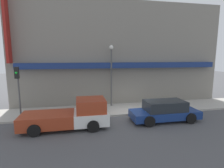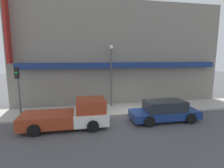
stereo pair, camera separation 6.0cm
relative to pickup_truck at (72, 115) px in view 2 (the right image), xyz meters
name	(u,v)px [view 2 (the right image)]	position (x,y,z in m)	size (l,w,h in m)	color
ground_plane	(132,116)	(4.54, 1.46, -0.81)	(80.00, 80.00, 0.00)	#4C4C4F
sidewalk	(126,109)	(4.54, 3.06, -0.74)	(36.00, 3.20, 0.14)	#ADA89E
building	(119,54)	(4.52, 6.14, 3.98)	(19.80, 3.80, 11.24)	gray
pickup_truck	(72,115)	(0.00, 0.00, 0.00)	(5.44, 2.19, 1.85)	white
parked_car	(164,111)	(6.48, 0.00, -0.09)	(4.87, 2.01, 1.46)	navy
fire_hydrant	(92,108)	(1.52, 2.33, -0.31)	(0.22, 0.22, 0.71)	yellow
street_lamp	(111,68)	(3.38, 4.06, 2.72)	(0.36, 0.36, 5.41)	#4C4C4C
traffic_light	(18,83)	(-3.66, 1.97, 1.89)	(0.28, 0.42, 3.72)	#4C4C4C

